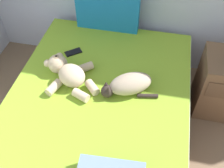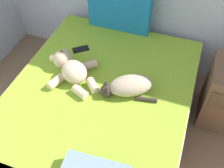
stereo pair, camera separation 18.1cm
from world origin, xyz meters
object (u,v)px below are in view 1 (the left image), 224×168
bed (98,120)px  nightstand (223,84)px  teddy_bear (68,73)px  cat (128,84)px  patterned_cushion (108,3)px  cell_phone (73,52)px

bed → nightstand: bearing=29.5°
bed → nightstand: 1.19m
teddy_bear → nightstand: 1.40m
bed → cat: bearing=34.8°
nightstand → teddy_bear: bearing=-162.7°
teddy_bear → bed: bearing=-32.1°
nightstand → patterned_cushion: bearing=163.0°
patterned_cushion → cat: size_ratio=1.37×
bed → cat: (0.22, 0.15, 0.33)m
nightstand → bed: bearing=-150.5°
bed → teddy_bear: 0.47m
patterned_cushion → teddy_bear: bearing=-101.8°
patterned_cushion → cat: (0.34, -0.79, -0.20)m
bed → teddy_bear: (-0.28, 0.18, 0.33)m
bed → cell_phone: 0.66m
patterned_cushion → nightstand: bearing=-17.0°
teddy_bear → patterned_cushion: bearing=78.2°
patterned_cushion → nightstand: (1.15, -0.35, -0.48)m
cat → teddy_bear: bearing=177.3°
patterned_cushion → nightstand: size_ratio=1.00×
cat → cell_phone: 0.66m
cat → teddy_bear: teddy_bear is taller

